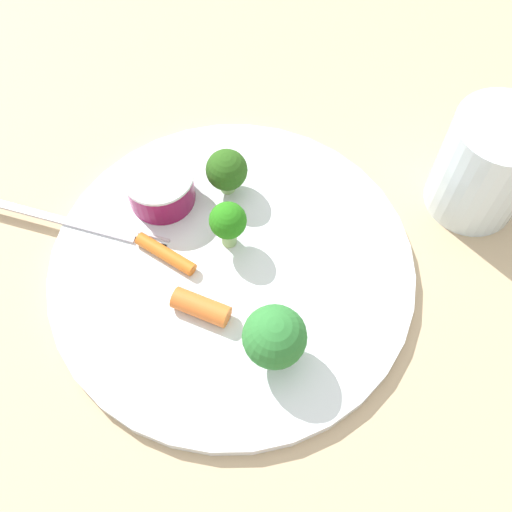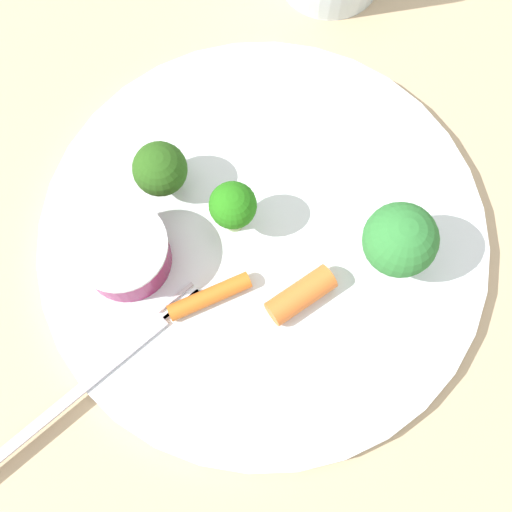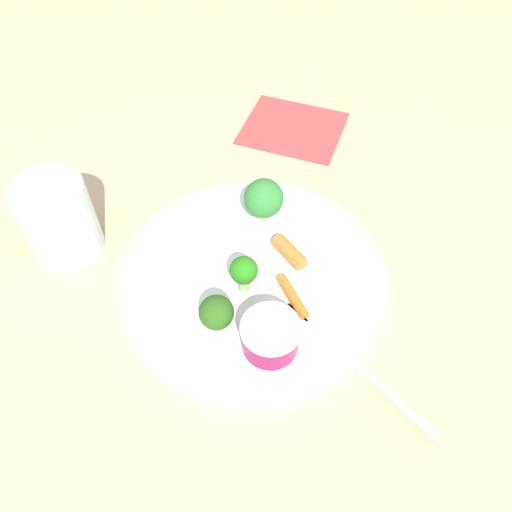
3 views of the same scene
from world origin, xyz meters
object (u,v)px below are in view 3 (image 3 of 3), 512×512
sauce_cup (270,336)px  carrot_stick_1 (293,296)px  napkin (293,128)px  broccoli_floret_0 (216,313)px  broccoli_floret_2 (264,199)px  fork (353,365)px  plate (253,277)px  drinking_glass (59,219)px  carrot_stick_0 (290,252)px  broccoli_floret_1 (244,272)px

sauce_cup → carrot_stick_1: bearing=-157.0°
napkin → broccoli_floret_0: bearing=32.3°
broccoli_floret_2 → fork: (0.07, 0.20, -0.03)m
plate → drinking_glass: (0.13, -0.18, 0.04)m
plate → carrot_stick_1: (-0.01, 0.05, 0.01)m
sauce_cup → broccoli_floret_2: (-0.11, -0.13, 0.02)m
plate → carrot_stick_1: size_ratio=5.42×
drinking_glass → carrot_stick_0: bearing=132.2°
carrot_stick_1 → fork: (0.01, 0.09, -0.00)m
sauce_cup → napkin: sauce_cup is taller
fork → broccoli_floret_1: bearing=-82.7°
broccoli_floret_0 → napkin: (-0.29, -0.19, -0.04)m
carrot_stick_1 → drinking_glass: 0.27m
broccoli_floret_0 → sauce_cup: bearing=116.0°
sauce_cup → broccoli_floret_0: broccoli_floret_0 is taller
broccoli_floret_1 → sauce_cup: bearing=69.0°
plate → broccoli_floret_1: bearing=22.0°
carrot_stick_0 → drinking_glass: (0.17, -0.19, 0.03)m
broccoli_floret_0 → fork: (-0.07, 0.12, -0.02)m
broccoli_floret_0 → carrot_stick_1: bearing=160.6°
sauce_cup → carrot_stick_1: sauce_cup is taller
napkin → sauce_cup: bearing=41.3°
carrot_stick_1 → broccoli_floret_1: bearing=-58.0°
plate → napkin: plate is taller
carrot_stick_1 → carrot_stick_0: bearing=-131.4°
plate → carrot_stick_1: carrot_stick_1 is taller
broccoli_floret_1 → carrot_stick_0: bearing=178.2°
sauce_cup → carrot_stick_1: (-0.05, -0.02, -0.01)m
drinking_glass → napkin: bearing=176.9°
broccoli_floret_1 → drinking_glass: 0.22m
drinking_glass → sauce_cup: bearing=107.4°
drinking_glass → napkin: 0.35m
broccoli_floret_2 → napkin: size_ratio=0.41×
broccoli_floret_1 → drinking_glass: bearing=-60.5°
sauce_cup → broccoli_floret_1: size_ratio=1.25×
broccoli_floret_1 → drinking_glass: size_ratio=0.49×
broccoli_floret_1 → fork: bearing=97.3°
fork → drinking_glass: drinking_glass is taller
plate → broccoli_floret_1: broccoli_floret_1 is taller
sauce_cup → broccoli_floret_2: 0.17m
sauce_cup → broccoli_floret_0: bearing=-64.0°
drinking_glass → napkin: drinking_glass is taller
plate → napkin: size_ratio=2.13×
carrot_stick_1 → sauce_cup: bearing=23.0°
broccoli_floret_1 → napkin: bearing=-145.3°
carrot_stick_0 → carrot_stick_1: bearing=48.6°
sauce_cup → carrot_stick_0: 0.11m
sauce_cup → broccoli_floret_2: bearing=-130.6°
carrot_stick_0 → napkin: size_ratio=0.32×
broccoli_floret_0 → carrot_stick_1: (-0.08, 0.03, -0.02)m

